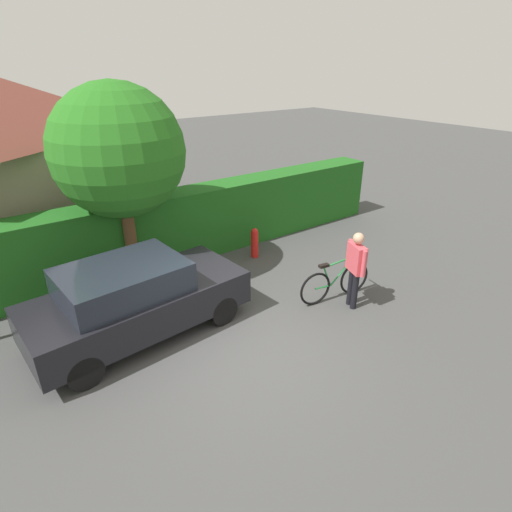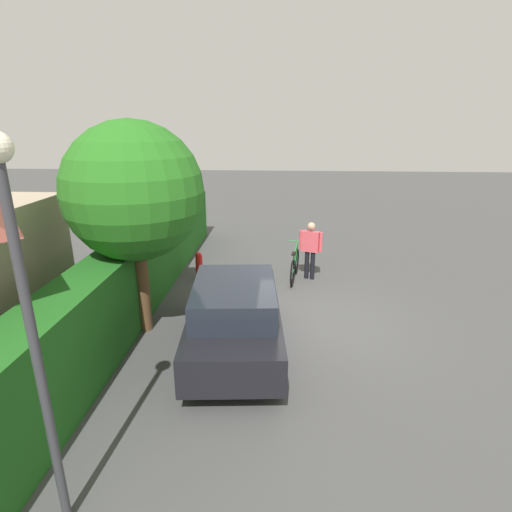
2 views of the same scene
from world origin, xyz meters
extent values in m
plane|color=#444444|center=(0.00, 0.00, 0.00)|extent=(60.00, 60.00, 0.00)
cube|color=#1E5C1B|center=(0.00, 4.21, 0.90)|extent=(14.65, 0.90, 1.79)
cube|color=black|center=(-1.26, 1.63, 0.64)|extent=(4.14, 2.05, 0.67)
cube|color=#1E232D|center=(-1.50, 1.61, 1.24)|extent=(2.25, 1.68, 0.53)
cylinder|color=black|center=(0.03, 2.51, 0.30)|extent=(0.61, 0.23, 0.60)
cylinder|color=black|center=(0.16, 0.97, 0.30)|extent=(0.61, 0.23, 0.60)
cylinder|color=black|center=(-2.69, 2.28, 0.30)|extent=(0.61, 0.23, 0.60)
cylinder|color=black|center=(-2.56, 0.75, 0.30)|extent=(0.61, 0.23, 0.60)
torus|color=black|center=(3.15, 0.26, 0.38)|extent=(0.75, 0.16, 0.75)
torus|color=black|center=(2.11, 0.41, 0.38)|extent=(0.75, 0.16, 0.75)
cylinder|color=#268C3F|center=(2.83, 0.31, 0.67)|extent=(0.67, 0.13, 0.64)
cylinder|color=#268C3F|center=(2.40, 0.37, 0.61)|extent=(0.25, 0.07, 0.51)
cylinder|color=#268C3F|center=(2.70, 0.33, 0.89)|extent=(0.82, 0.16, 0.13)
cylinder|color=#268C3F|center=(2.31, 0.38, 0.37)|extent=(0.40, 0.09, 0.05)
cylinder|color=#268C3F|center=(3.15, 0.26, 0.68)|extent=(0.04, 0.04, 0.60)
cube|color=black|center=(2.29, 0.39, 0.89)|extent=(0.23, 0.13, 0.06)
cylinder|color=#268C3F|center=(3.15, 0.26, 1.00)|extent=(0.10, 0.50, 0.03)
cylinder|color=black|center=(2.74, -0.01, 0.42)|extent=(0.13, 0.13, 0.83)
cylinder|color=black|center=(2.68, -0.18, 0.42)|extent=(0.13, 0.13, 0.83)
cube|color=#DB4C56|center=(2.71, -0.10, 1.13)|extent=(0.35, 0.53, 0.59)
sphere|color=tan|center=(2.71, -0.10, 1.57)|extent=(0.23, 0.23, 0.23)
cylinder|color=#DB4C56|center=(2.81, 0.18, 1.14)|extent=(0.09, 0.09, 0.56)
cylinder|color=#DB4C56|center=(2.61, -0.37, 1.14)|extent=(0.09, 0.09, 0.56)
cylinder|color=brown|center=(-0.59, 3.69, 1.11)|extent=(0.27, 0.27, 2.22)
sphere|color=#266D1D|center=(-0.59, 3.69, 3.05)|extent=(2.79, 2.79, 2.79)
cylinder|color=red|center=(2.47, 3.10, 0.35)|extent=(0.20, 0.20, 0.70)
sphere|color=red|center=(2.47, 3.10, 0.72)|extent=(0.18, 0.18, 0.18)
camera|label=1|loc=(-3.37, -4.98, 4.78)|focal=29.01mm
camera|label=2|loc=(-8.49, 0.75, 4.38)|focal=28.60mm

